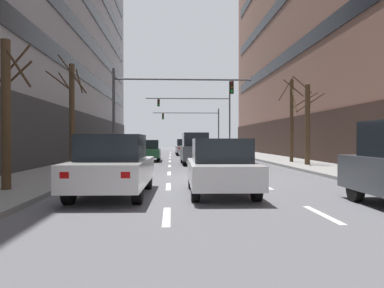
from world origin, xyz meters
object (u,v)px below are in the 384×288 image
Objects in this scene: street_tree_2 at (292,118)px; traffic_signal_0 at (158,98)px; street_tree_3 at (6,111)px; street_tree_0 at (307,123)px; car_driving_0 at (185,147)px; car_driving_2 at (148,151)px; traffic_signal_1 at (205,112)px; car_driving_1 at (220,167)px; car_driving_4 at (113,166)px; traffic_signal_2 at (198,121)px; street_tree_1 at (72,114)px; car_driving_3 at (195,149)px.

traffic_signal_0 is at bearing 174.38° from street_tree_2.
street_tree_0 is at bearing 38.86° from street_tree_3.
car_driving_0 is 1.06× the size of car_driving_2.
traffic_signal_1 is 23.08m from street_tree_0.
car_driving_1 is 3.08m from car_driving_4.
car_driving_0 is at bearing 110.92° from street_tree_0.
traffic_signal_1 is 1.04× the size of traffic_signal_2.
street_tree_1 is (-6.27, 7.72, 2.07)m from car_driving_1.
car_driving_0 is 0.46× the size of traffic_signal_2.
car_driving_4 is at bearing -131.46° from street_tree_0.
car_driving_2 is 4.55m from traffic_signal_0.
street_tree_1 is at bearing -166.89° from street_tree_0.
car_driving_0 reaches higher than car_driving_1.
street_tree_0 is (6.50, 10.69, 1.76)m from car_driving_1.
street_tree_2 reaches higher than car_driving_0.
traffic_signal_2 is (5.51, 43.83, 3.40)m from car_driving_4.
car_driving_0 is at bearing -98.80° from traffic_signal_2.
traffic_signal_2 is 1.77× the size of street_tree_1.
car_driving_1 is 0.95× the size of street_tree_3.
car_driving_3 is at bearing 76.76° from car_driving_4.
street_tree_1 is at bearing -108.55° from car_driving_2.
car_driving_4 reaches higher than car_driving_0.
traffic_signal_1 is 20.26m from street_tree_2.
street_tree_2 is at bearing 1.50° from car_driving_3.
traffic_signal_2 is at bearing 78.20° from car_driving_2.
traffic_signal_0 reaches higher than street_tree_1.
car_driving_2 is 10.11m from street_tree_1.
car_driving_1 is 0.47× the size of traffic_signal_0.
traffic_signal_2 is at bearing 81.20° from car_driving_0.
street_tree_0 is at bearing -90.20° from street_tree_2.
street_tree_3 reaches higher than car_driving_3.
car_driving_4 is (-3.05, -27.92, 0.04)m from car_driving_0.
street_tree_2 reaches higher than street_tree_3.
traffic_signal_0 is 0.94× the size of traffic_signal_1.
street_tree_0 is at bearing 13.11° from street_tree_1.
street_tree_1 reaches higher than car_driving_0.
traffic_signal_0 is at bearing 74.32° from street_tree_3.
street_tree_2 reaches higher than car_driving_4.
traffic_signal_1 is 34.14m from street_tree_3.
traffic_signal_0 is 7.90m from street_tree_1.
car_driving_1 is 33.65m from traffic_signal_1.
street_tree_1 is (-3.19, 7.86, 2.01)m from car_driving_4.
car_driving_3 is at bearing 63.84° from street_tree_3.
car_driving_0 is 28.11m from street_tree_3.
car_driving_0 is 11.11m from car_driving_2.
car_driving_1 is at bearing -93.19° from traffic_signal_2.
car_driving_4 is (0.05, -17.25, 0.08)m from car_driving_2.
traffic_signal_1 is at bearing 75.60° from traffic_signal_0.
traffic_signal_2 is 37.03m from street_tree_1.
car_driving_3 is 0.44× the size of traffic_signal_2.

